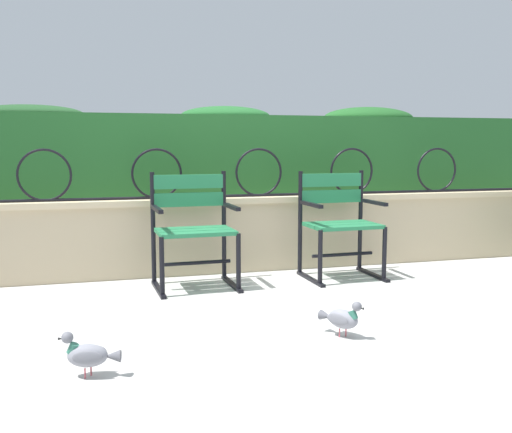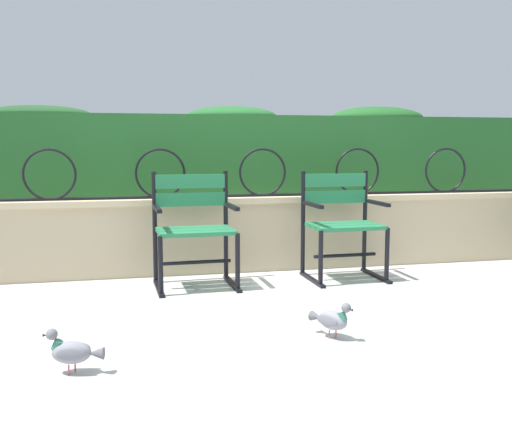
{
  "view_description": "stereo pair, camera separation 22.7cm",
  "coord_description": "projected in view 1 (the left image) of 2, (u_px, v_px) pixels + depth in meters",
  "views": [
    {
      "loc": [
        -1.21,
        -4.21,
        1.1
      ],
      "look_at": [
        0.0,
        0.08,
        0.55
      ],
      "focal_mm": 41.35,
      "sensor_mm": 36.0,
      "label": 1
    },
    {
      "loc": [
        -0.99,
        -4.26,
        1.1
      ],
      "look_at": [
        0.0,
        0.08,
        0.55
      ],
      "focal_mm": 41.35,
      "sensor_mm": 36.0,
      "label": 2
    }
  ],
  "objects": [
    {
      "name": "pigeon_far_side",
      "position": [
        88.0,
        354.0,
        2.78
      ],
      "size": [
        0.29,
        0.14,
        0.22
      ],
      "color": "gray",
      "rests_on": "ground"
    },
    {
      "name": "park_chair_right",
      "position": [
        339.0,
        221.0,
        4.88
      ],
      "size": [
        0.61,
        0.53,
        0.88
      ],
      "color": "#237547",
      "rests_on": "ground"
    },
    {
      "name": "pigeon_near_chairs",
      "position": [
        342.0,
        318.0,
        3.37
      ],
      "size": [
        0.2,
        0.26,
        0.22
      ],
      "color": "gray",
      "rests_on": "ground"
    },
    {
      "name": "hedge_row",
      "position": [
        224.0,
        151.0,
        5.57
      ],
      "size": [
        6.12,
        0.64,
        0.82
      ],
      "color": "#1E5123",
      "rests_on": "stone_wall"
    },
    {
      "name": "ground_plane",
      "position": [
        259.0,
        289.0,
        4.48
      ],
      "size": [
        60.0,
        60.0,
        0.0
      ],
      "primitive_type": "plane",
      "color": "#B7B5AF"
    },
    {
      "name": "stone_wall",
      "position": [
        235.0,
        232.0,
        5.18
      ],
      "size": [
        6.25,
        0.41,
        0.65
      ],
      "color": "tan",
      "rests_on": "ground"
    },
    {
      "name": "park_chair_left",
      "position": [
        193.0,
        226.0,
        4.53
      ],
      "size": [
        0.63,
        0.54,
        0.88
      ],
      "color": "#237547",
      "rests_on": "ground"
    },
    {
      "name": "iron_arch_fence",
      "position": [
        213.0,
        176.0,
        4.99
      ],
      "size": [
        5.73,
        0.02,
        0.42
      ],
      "color": "black",
      "rests_on": "stone_wall"
    }
  ]
}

